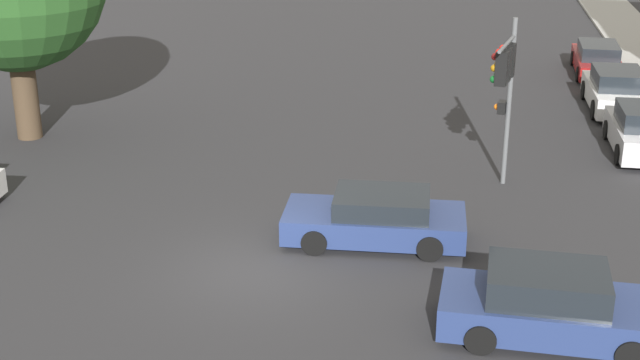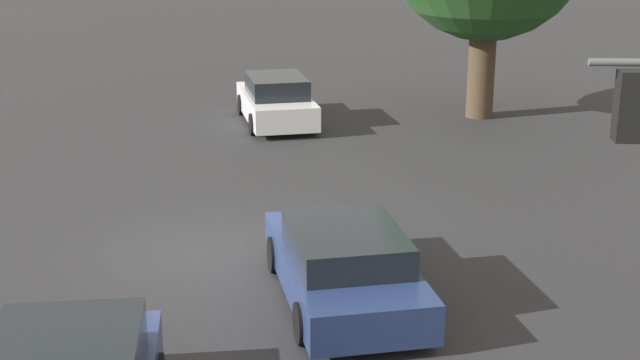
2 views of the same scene
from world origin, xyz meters
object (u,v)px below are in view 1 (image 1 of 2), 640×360
traffic_signal (505,75)px  crossing_car_0 (376,219)px  crossing_car_2 (552,306)px  parked_car_2 (597,60)px  parked_car_1 (616,91)px

traffic_signal → crossing_car_0: size_ratio=1.07×
crossing_car_2 → parked_car_2: crossing_car_2 is taller
traffic_signal → parked_car_1: bearing=-104.2°
traffic_signal → parked_car_1: traffic_signal is taller
crossing_car_2 → parked_car_1: bearing=80.3°
crossing_car_2 → crossing_car_0: bearing=137.0°
traffic_signal → crossing_car_0: bearing=64.3°
parked_car_1 → crossing_car_0: bearing=149.2°
traffic_signal → parked_car_1: 10.42m
parked_car_1 → parked_car_2: (0.05, 5.52, -0.10)m
parked_car_1 → parked_car_2: parked_car_1 is taller
crossing_car_0 → parked_car_2: bearing=-114.4°
traffic_signal → parked_car_2: size_ratio=0.99×
crossing_car_2 → parked_car_2: size_ratio=0.94×
parked_car_1 → parked_car_2: bearing=-0.9°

